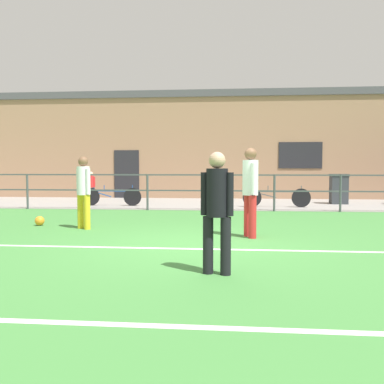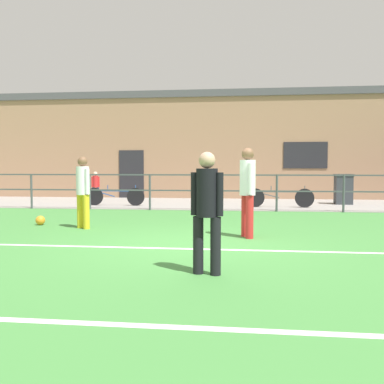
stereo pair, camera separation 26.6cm
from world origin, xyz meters
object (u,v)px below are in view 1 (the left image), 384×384
spectator_child (91,185)px  bicycle_parked_0 (111,196)px  player_goalkeeper (217,205)px  bicycle_parked_1 (276,197)px  player_winger (83,188)px  player_striker (250,187)px  trash_bin_0 (339,189)px  soccer_ball_match (40,221)px

spectator_child → bicycle_parked_0: bearing=110.6°
player_goalkeeper → bicycle_parked_1: size_ratio=0.70×
player_winger → spectator_child: bearing=-38.3°
spectator_child → bicycle_parked_0: size_ratio=0.55×
player_winger → bicycle_parked_0: size_ratio=0.76×
player_winger → bicycle_parked_1: player_winger is taller
player_winger → spectator_child: size_ratio=1.38×
player_striker → trash_bin_0: 8.52m
spectator_child → bicycle_parked_0: 2.11m
player_winger → bicycle_parked_1: size_ratio=0.71×
player_striker → soccer_ball_match: 5.12m
player_goalkeeper → player_striker: player_striker is taller
player_goalkeeper → spectator_child: 12.12m
trash_bin_0 → bicycle_parked_0: bearing=-169.5°
player_striker → soccer_ball_match: bearing=-123.0°
soccer_ball_match → spectator_child: spectator_child is taller
player_striker → trash_bin_0: size_ratio=1.60×
player_winger → soccer_ball_match: bearing=15.0°
player_striker → bicycle_parked_1: (1.12, 6.24, -0.65)m
player_goalkeeper → player_winger: player_winger is taller
spectator_child → bicycle_parked_1: bearing=149.4°
player_striker → player_winger: size_ratio=1.09×
bicycle_parked_1 → player_striker: bearing=-100.2°
player_striker → spectator_child: (-5.87, 7.89, -0.31)m
player_striker → bicycle_parked_0: (-4.59, 6.24, -0.65)m
spectator_child → trash_bin_0: (9.39, -0.14, -0.11)m
player_winger → trash_bin_0: 10.00m
soccer_ball_match → trash_bin_0: 10.65m
player_striker → bicycle_parked_1: player_striker is taller
player_winger → spectator_child: player_winger is taller
spectator_child → player_striker: bearing=109.3°
soccer_ball_match → bicycle_parked_1: (6.01, 5.01, 0.24)m
player_goalkeeper → bicycle_parked_1: player_goalkeeper is taller
player_goalkeeper → bicycle_parked_1: 9.40m
player_winger → soccer_ball_match: player_winger is taller
player_winger → trash_bin_0: player_winger is taller
player_striker → bicycle_parked_0: size_ratio=0.83×
player_goalkeeper → player_striker: bearing=-87.7°
player_winger → bicycle_parked_0: bearing=-46.0°
soccer_ball_match → bicycle_parked_0: 5.02m
spectator_child → bicycle_parked_1: spectator_child is taller
player_striker → spectator_child: bearing=-162.2°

